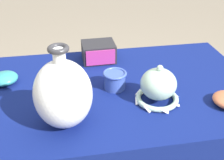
{
  "coord_description": "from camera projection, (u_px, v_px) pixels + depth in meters",
  "views": [
    {
      "loc": [
        -0.21,
        -1.05,
        1.37
      ],
      "look_at": [
        -0.05,
        -0.13,
        0.82
      ],
      "focal_mm": 45.0,
      "sensor_mm": 36.0,
      "label": 1
    }
  ],
  "objects": [
    {
      "name": "display_table",
      "position": [
        119.0,
        100.0,
        1.28
      ],
      "size": [
        1.24,
        0.79,
        0.7
      ],
      "color": "#38383D",
      "rests_on": "ground_plane"
    },
    {
      "name": "bowl_shallow_teal",
      "position": [
        5.0,
        78.0,
        1.27
      ],
      "size": [
        0.12,
        0.12,
        0.05
      ],
      "primitive_type": "ellipsoid",
      "color": "teal",
      "rests_on": "display_table"
    },
    {
      "name": "vase_tall_bulbous",
      "position": [
        63.0,
        94.0,
        0.97
      ],
      "size": [
        0.21,
        0.21,
        0.31
      ],
      "color": "white",
      "rests_on": "display_table"
    },
    {
      "name": "vase_dome_bell",
      "position": [
        158.0,
        87.0,
        1.13
      ],
      "size": [
        0.19,
        0.19,
        0.17
      ],
      "color": "#A8CCB7",
      "rests_on": "display_table"
    },
    {
      "name": "cup_wide_cobalt",
      "position": [
        115.0,
        80.0,
        1.22
      ],
      "size": [
        0.1,
        0.1,
        0.08
      ],
      "color": "#3851A8",
      "rests_on": "display_table"
    },
    {
      "name": "mosaic_tile_box",
      "position": [
        99.0,
        52.0,
        1.45
      ],
      "size": [
        0.17,
        0.15,
        0.09
      ],
      "rotation": [
        0.0,
        0.0,
        0.02
      ],
      "color": "#232328",
      "rests_on": "display_table"
    }
  ]
}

